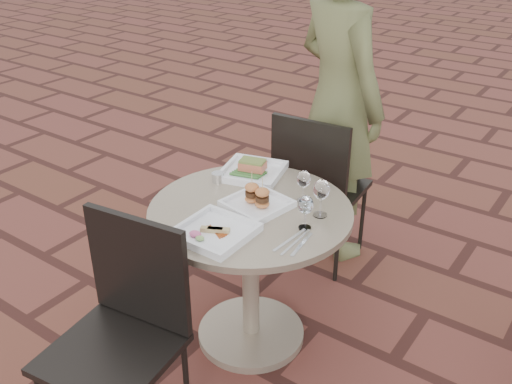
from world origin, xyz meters
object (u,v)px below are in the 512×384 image
Objects in this scene: plate_salmon at (252,170)px; plate_tuna at (215,231)px; cafe_table at (251,255)px; diner at (338,102)px; plate_sliders at (257,201)px; chair_near at (125,318)px; chair_far at (316,180)px.

plate_salmon is 1.23× the size of plate_tuna.
diner is at bearing 96.18° from cafe_table.
diner is 6.36× the size of plate_sliders.
diner is (-0.02, 1.67, 0.37)m from chair_near.
cafe_table is 2.59× the size of plate_salmon.
chair_far is 0.45m from diner.
diner is (-0.11, 0.99, 0.43)m from cafe_table.
chair_near is at bearing -97.16° from cafe_table.
chair_far is (-0.08, 0.72, 0.07)m from cafe_table.
plate_sliders is at bearing 122.17° from diner.
plate_salmon is 0.32m from plate_sliders.
cafe_table is 0.97× the size of chair_far.
diner is at bearing 83.52° from plate_salmon.
plate_salmon is at bearing 124.25° from cafe_table.
plate_salmon is (-0.08, -0.71, -0.16)m from diner.
chair_near is 0.48m from plate_tuna.
chair_far is 1.41m from chair_near.
plate_tuna is at bearing -91.23° from plate_sliders.
diner is at bearing 83.10° from chair_near.
chair_near is 2.68× the size of plate_salmon.
chair_far is 2.68× the size of plate_salmon.
plate_salmon is 1.21× the size of plate_sliders.
diner is 6.46× the size of plate_tuna.
plate_sliders reaches higher than plate_tuna.
diner reaches higher than chair_far.
cafe_table is at bearing 121.05° from diner.
chair_far is at bearing 97.52° from plate_sliders.
cafe_table is at bearing 75.23° from chair_near.
diner is 1.26m from plate_tuna.
plate_sliders is at bearing -50.60° from plate_salmon.
chair_far reaches higher than plate_tuna.
plate_salmon is at bearing 129.40° from plate_sliders.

